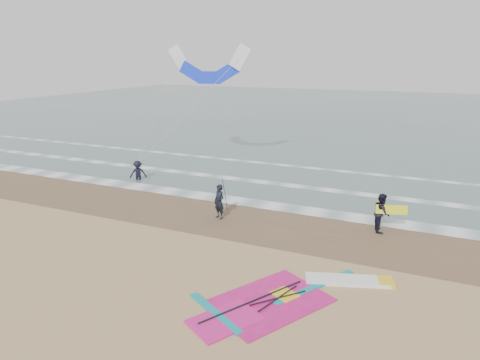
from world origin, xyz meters
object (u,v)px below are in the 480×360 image
at_px(windsurf_rig, 292,296).
at_px(surf_kite, 208,68).
at_px(person_standing, 219,202).
at_px(person_walking, 381,213).
at_px(person_wading, 138,168).

distance_m(windsurf_rig, surf_kite, 18.12).
xyz_separation_m(windsurf_rig, person_standing, (-5.16, 5.23, 0.79)).
distance_m(person_standing, person_walking, 7.23).
distance_m(person_walking, person_wading, 14.62).
height_order(person_standing, person_walking, person_walking).
relative_size(windsurf_rig, person_standing, 3.63).
bearing_deg(person_walking, person_wading, 66.26).
xyz_separation_m(person_standing, person_walking, (7.09, 1.46, 0.03)).
distance_m(person_walking, surf_kite, 14.95).
bearing_deg(person_standing, windsurf_rig, -21.34).
xyz_separation_m(person_standing, person_wading, (-7.36, 3.69, -0.03)).
bearing_deg(surf_kite, person_wading, -118.33).
xyz_separation_m(person_walking, person_wading, (-14.45, 2.24, -0.05)).
xyz_separation_m(windsurf_rig, person_wading, (-12.52, 8.92, 0.76)).
height_order(person_walking, person_wading, person_walking).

